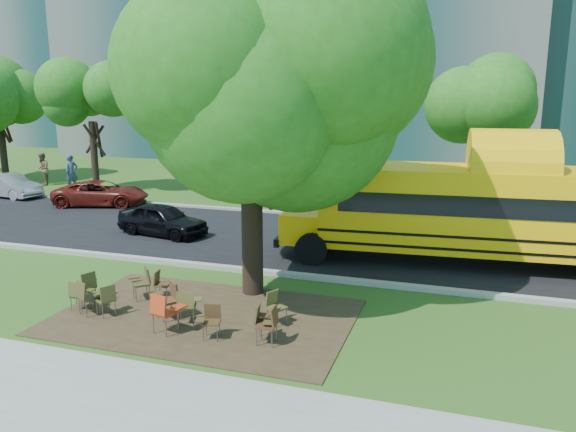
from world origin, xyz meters
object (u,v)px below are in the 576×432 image
(chair_3, at_px, (168,297))
(black_car, at_px, (163,220))
(chair_12, at_px, (275,304))
(bg_car_red, at_px, (101,193))
(chair_5, at_px, (211,318))
(main_tree, at_px, (250,81))
(chair_6, at_px, (269,321))
(chair_9, at_px, (143,280))
(chair_11, at_px, (187,304))
(chair_7, at_px, (263,320))
(pedestrian_a, at_px, (72,173))
(chair_0, at_px, (79,293))
(chair_4, at_px, (164,309))
(bg_car_silver, at_px, (9,186))
(chair_2, at_px, (107,297))
(pedestrian_b, at_px, (42,169))
(chair_8, at_px, (87,284))
(school_bus, at_px, (502,211))
(chair_10, at_px, (161,282))
(chair_1, at_px, (87,295))

(chair_3, distance_m, black_car, 8.21)
(chair_12, bearing_deg, chair_3, -52.79)
(bg_car_red, bearing_deg, chair_5, -153.17)
(main_tree, bearing_deg, chair_6, -62.24)
(chair_6, bearing_deg, main_tree, 24.00)
(chair_9, bearing_deg, chair_11, -163.99)
(chair_7, height_order, pedestrian_a, pedestrian_a)
(chair_0, bearing_deg, chair_11, -1.72)
(chair_4, bearing_deg, bg_car_silver, 156.73)
(chair_2, xyz_separation_m, chair_6, (4.20, -0.24, 0.03))
(chair_2, xyz_separation_m, pedestrian_b, (-15.39, 15.46, 0.45))
(chair_3, relative_size, chair_9, 1.05)
(chair_8, bearing_deg, school_bus, -36.48)
(main_tree, xyz_separation_m, chair_9, (-2.53, -1.32, -5.01))
(bg_car_silver, relative_size, bg_car_red, 0.85)
(chair_7, height_order, chair_8, chair_8)
(chair_4, xyz_separation_m, chair_9, (-1.64, 1.74, -0.06))
(school_bus, bearing_deg, chair_6, -127.63)
(chair_6, distance_m, bg_car_silver, 22.05)
(chair_2, bearing_deg, chair_8, 91.13)
(bg_car_silver, bearing_deg, black_car, -103.09)
(chair_3, xyz_separation_m, pedestrian_b, (-16.86, 15.14, 0.38))
(chair_11, bearing_deg, chair_9, 129.22)
(chair_4, bearing_deg, chair_6, 19.70)
(chair_2, bearing_deg, bg_car_red, 66.44)
(chair_2, xyz_separation_m, chair_10, (0.63, 1.39, -0.02))
(pedestrian_a, bearing_deg, chair_0, -118.36)
(chair_6, bearing_deg, chair_1, 84.59)
(black_car, relative_size, pedestrian_a, 1.85)
(chair_3, xyz_separation_m, chair_10, (-0.84, 1.06, -0.08))
(chair_9, height_order, chair_10, chair_9)
(chair_9, height_order, pedestrian_b, pedestrian_b)
(chair_10, xyz_separation_m, pedestrian_a, (-13.40, 13.34, 0.49))
(chair_4, height_order, chair_7, chair_4)
(chair_2, height_order, bg_car_silver, bg_car_silver)
(main_tree, relative_size, black_car, 2.57)
(school_bus, height_order, bg_car_silver, school_bus)
(main_tree, bearing_deg, bg_car_red, 141.70)
(chair_8, relative_size, chair_9, 1.00)
(school_bus, distance_m, bg_car_silver, 23.82)
(chair_4, distance_m, chair_6, 2.39)
(chair_0, height_order, chair_8, chair_8)
(chair_5, distance_m, chair_8, 3.96)
(chair_4, bearing_deg, chair_2, 179.14)
(chair_8, bearing_deg, chair_0, -146.94)
(chair_1, bearing_deg, chair_10, 79.23)
(chair_6, bearing_deg, bg_car_red, 43.62)
(chair_1, distance_m, pedestrian_a, 19.27)
(chair_8, relative_size, bg_car_red, 0.20)
(chair_1, height_order, chair_7, chair_1)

